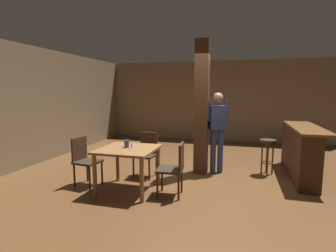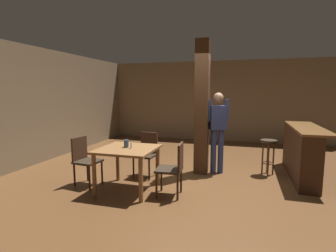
% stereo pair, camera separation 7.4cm
% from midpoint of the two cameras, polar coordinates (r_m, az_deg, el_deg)
% --- Properties ---
extents(ground_plane, '(10.80, 10.80, 0.00)m').
position_cam_midpoint_polar(ground_plane, '(5.27, 6.82, -11.85)').
color(ground_plane, brown).
extents(wall_back, '(8.00, 0.10, 2.80)m').
position_cam_midpoint_polar(wall_back, '(9.44, 11.63, 5.30)').
color(wall_back, '#756047').
rests_on(wall_back, ground_plane).
extents(wall_left, '(0.10, 9.00, 2.80)m').
position_cam_midpoint_polar(wall_left, '(6.88, -27.97, 3.79)').
color(wall_left, '#756047').
rests_on(wall_left, ground_plane).
extents(pillar, '(0.28, 0.28, 2.80)m').
position_cam_midpoint_polar(pillar, '(5.54, 7.79, 3.91)').
color(pillar, '#422816').
rests_on(pillar, ground_plane).
extents(dining_table, '(0.97, 0.97, 0.76)m').
position_cam_midpoint_polar(dining_table, '(4.66, -8.34, -6.25)').
color(dining_table, brown).
rests_on(dining_table, ground_plane).
extents(chair_north, '(0.46, 0.46, 0.89)m').
position_cam_midpoint_polar(chair_north, '(5.44, -4.27, -5.63)').
color(chair_north, '#2D2319').
rests_on(chair_north, ground_plane).
extents(chair_east, '(0.45, 0.45, 0.89)m').
position_cam_midpoint_polar(chair_east, '(4.40, 1.72, -8.82)').
color(chair_east, '#2D2319').
rests_on(chair_east, ground_plane).
extents(chair_west, '(0.47, 0.47, 0.89)m').
position_cam_midpoint_polar(chair_west, '(5.16, -17.30, -6.70)').
color(chair_west, '#2D2319').
rests_on(chair_west, ground_plane).
extents(napkin_cup, '(0.09, 0.09, 0.13)m').
position_cam_midpoint_polar(napkin_cup, '(4.68, -8.63, -3.81)').
color(napkin_cup, '#33475B').
rests_on(napkin_cup, dining_table).
extents(salt_shaker, '(0.03, 0.03, 0.10)m').
position_cam_midpoint_polar(salt_shaker, '(4.60, -7.55, -4.24)').
color(salt_shaker, silver).
rests_on(salt_shaker, dining_table).
extents(standing_person, '(0.46, 0.33, 1.72)m').
position_cam_midpoint_polar(standing_person, '(5.62, 11.12, -0.19)').
color(standing_person, navy).
rests_on(standing_person, ground_plane).
extents(bar_counter, '(0.56, 2.09, 1.04)m').
position_cam_midpoint_polar(bar_counter, '(6.02, 27.16, -4.96)').
color(bar_counter, brown).
rests_on(bar_counter, ground_plane).
extents(bar_stool_near, '(0.33, 0.33, 0.74)m').
position_cam_midpoint_polar(bar_stool_near, '(5.90, 21.34, -4.68)').
color(bar_stool_near, '#2D2319').
rests_on(bar_stool_near, ground_plane).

